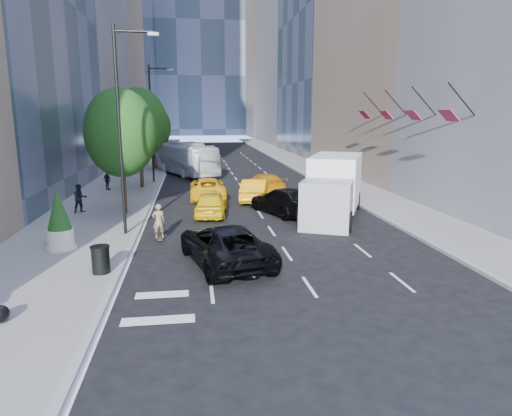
{
  "coord_description": "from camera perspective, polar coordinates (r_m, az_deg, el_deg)",
  "views": [
    {
      "loc": [
        -3.03,
        -19.03,
        6.11
      ],
      "look_at": [
        -0.05,
        2.43,
        1.6
      ],
      "focal_mm": 32.0,
      "sensor_mm": 36.0,
      "label": 1
    }
  ],
  "objects": [
    {
      "name": "taxi_d",
      "position": [
        35.36,
        1.1,
        3.08
      ],
      "size": [
        2.96,
        5.62,
        1.55
      ],
      "primitive_type": "imported",
      "rotation": [
        0.0,
        0.0,
        3.29
      ],
      "color": "orange",
      "rests_on": "ground"
    },
    {
      "name": "skateboarder",
      "position": [
        22.71,
        -12.06,
        -1.9
      ],
      "size": [
        0.68,
        0.51,
        1.7
      ],
      "primitive_type": "imported",
      "rotation": [
        0.0,
        0.0,
        3.33
      ],
      "color": "#736348",
      "rests_on": "ground"
    },
    {
      "name": "box_truck",
      "position": [
        27.26,
        9.64,
        2.6
      ],
      "size": [
        5.59,
        8.02,
        3.63
      ],
      "rotation": [
        0.0,
        0.0,
        -0.42
      ],
      "color": "silver",
      "rests_on": "ground"
    },
    {
      "name": "taxi_b",
      "position": [
        32.22,
        -0.09,
        2.28
      ],
      "size": [
        2.8,
        5.13,
        1.6
      ],
      "primitive_type": "imported",
      "rotation": [
        0.0,
        0.0,
        2.9
      ],
      "color": "orange",
      "rests_on": "ground"
    },
    {
      "name": "lamp_far",
      "position": [
        41.16,
        -12.75,
        11.06
      ],
      "size": [
        2.13,
        0.22,
        10.0
      ],
      "color": "black",
      "rests_on": "sidewalk_left"
    },
    {
      "name": "trash_can",
      "position": [
        18.36,
        -18.85,
        -6.18
      ],
      "size": [
        0.67,
        0.67,
        1.01
      ],
      "primitive_type": "cylinder",
      "color": "black",
      "rests_on": "sidewalk_left"
    },
    {
      "name": "taxi_a",
      "position": [
        27.71,
        -5.64,
        0.58
      ],
      "size": [
        2.29,
        4.66,
        1.53
      ],
      "primitive_type": "imported",
      "rotation": [
        0.0,
        0.0,
        3.03
      ],
      "color": "yellow",
      "rests_on": "ground"
    },
    {
      "name": "sidewalk_right",
      "position": [
        51.09,
        6.94,
        4.89
      ],
      "size": [
        4.0,
        120.0,
        0.15
      ],
      "primitive_type": "cube",
      "color": "slate",
      "rests_on": "ground"
    },
    {
      "name": "taxi_c",
      "position": [
        33.5,
        -6.06,
        2.49
      ],
      "size": [
        2.52,
        5.43,
        1.5
      ],
      "primitive_type": "imported",
      "rotation": [
        0.0,
        0.0,
        3.14
      ],
      "color": "yellow",
      "rests_on": "ground"
    },
    {
      "name": "black_sedan_lincoln",
      "position": [
        18.82,
        -3.89,
        -4.57
      ],
      "size": [
        4.1,
        6.42,
        1.65
      ],
      "primitive_type": "imported",
      "rotation": [
        0.0,
        0.0,
        3.39
      ],
      "color": "black",
      "rests_on": "ground"
    },
    {
      "name": "sidewalk_left",
      "position": [
        49.76,
        -14.8,
        4.41
      ],
      "size": [
        6.0,
        120.0,
        0.15
      ],
      "primitive_type": "cube",
      "color": "slate",
      "rests_on": "ground"
    },
    {
      "name": "tree_near",
      "position": [
        28.36,
        -16.57,
        8.98
      ],
      "size": [
        4.2,
        4.2,
        7.46
      ],
      "color": "black",
      "rests_on": "sidewalk_left"
    },
    {
      "name": "traffic_signal",
      "position": [
        59.15,
        -11.35,
        9.72
      ],
      "size": [
        2.48,
        0.53,
        5.2
      ],
      "color": "black",
      "rests_on": "sidewalk_left"
    },
    {
      "name": "tree_mid",
      "position": [
        38.26,
        -14.41,
        10.21
      ],
      "size": [
        4.5,
        4.5,
        7.99
      ],
      "color": "black",
      "rests_on": "sidewalk_left"
    },
    {
      "name": "lamp_near",
      "position": [
        23.26,
        -16.34,
        10.56
      ],
      "size": [
        2.13,
        0.22,
        10.0
      ],
      "color": "black",
      "rests_on": "sidewalk_left"
    },
    {
      "name": "tower_left_end",
      "position": [
        115.14,
        -18.79,
        23.15
      ],
      "size": [
        20.0,
        28.0,
        60.0
      ],
      "primitive_type": "cube",
      "color": "#303E4B",
      "rests_on": "ground"
    },
    {
      "name": "pedestrian_a",
      "position": [
        29.77,
        -21.13,
        1.13
      ],
      "size": [
        1.07,
        1.0,
        1.75
      ],
      "primitive_type": "imported",
      "rotation": [
        0.0,
        0.0,
        0.53
      ],
      "color": "black",
      "rests_on": "sidewalk_left"
    },
    {
      "name": "black_sedan_mercedes",
      "position": [
        28.09,
        3.57,
        0.88
      ],
      "size": [
        4.15,
        6.08,
        1.63
      ],
      "primitive_type": "imported",
      "rotation": [
        0.0,
        0.0,
        3.51
      ],
      "color": "black",
      "rests_on": "ground"
    },
    {
      "name": "city_bus",
      "position": [
        47.28,
        -9.06,
        6.18
      ],
      "size": [
        7.07,
        11.88,
        3.27
      ],
      "primitive_type": "imported",
      "rotation": [
        0.0,
        0.0,
        0.4
      ],
      "color": "silver",
      "rests_on": "ground"
    },
    {
      "name": "tower_right_far",
      "position": [
        121.16,
        4.38,
        20.7
      ],
      "size": [
        20.0,
        24.0,
        50.0
      ],
      "primitive_type": "cube",
      "color": "#7F6D58",
      "rests_on": "ground"
    },
    {
      "name": "pedestrian_b",
      "position": [
        37.99,
        -18.08,
        3.32
      ],
      "size": [
        0.9,
        0.9,
        1.54
      ],
      "primitive_type": "imported",
      "rotation": [
        0.0,
        0.0,
        2.36
      ],
      "color": "black",
      "rests_on": "sidewalk_left"
    },
    {
      "name": "ground",
      "position": [
        20.21,
        1.09,
        -5.84
      ],
      "size": [
        160.0,
        160.0,
        0.0
      ],
      "primitive_type": "plane",
      "color": "black",
      "rests_on": "ground"
    },
    {
      "name": "facade_flags",
      "position": [
        32.09,
        17.66,
        11.35
      ],
      "size": [
        1.85,
        13.3,
        2.05
      ],
      "color": "black",
      "rests_on": "ground"
    },
    {
      "name": "planter_shrub",
      "position": [
        21.97,
        -23.4,
        -1.46
      ],
      "size": [
        1.14,
        1.14,
        2.74
      ],
      "color": "beige",
      "rests_on": "sidewalk_left"
    },
    {
      "name": "tree_far",
      "position": [
        51.22,
        -12.78,
        9.81
      ],
      "size": [
        3.9,
        3.9,
        6.92
      ],
      "color": "black",
      "rests_on": "sidewalk_left"
    }
  ]
}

